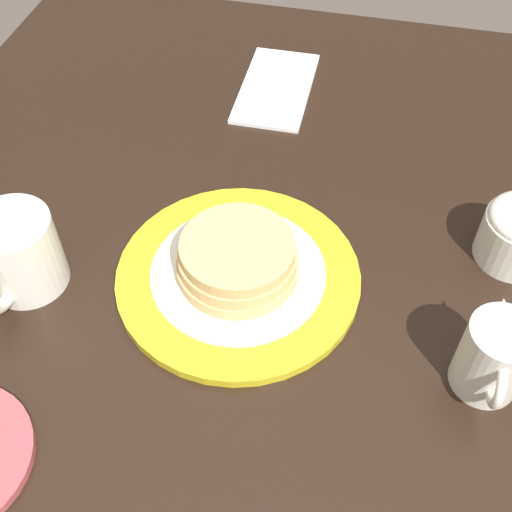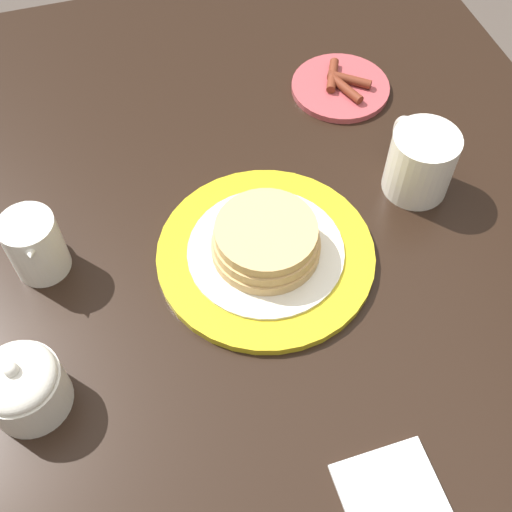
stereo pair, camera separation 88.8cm
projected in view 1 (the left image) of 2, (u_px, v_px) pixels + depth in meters
The scene contains 6 objects.
ground_plane at pixel (239, 512), 1.32m from camera, with size 8.00×8.00×0.00m, color #51473F.
dining_table at pixel (229, 342), 0.83m from camera, with size 1.25×0.97×0.77m.
pancake_plate at pixel (238, 268), 0.72m from camera, with size 0.28×0.28×0.06m.
coffee_mug at pixel (18, 254), 0.70m from camera, with size 0.12×0.09×0.09m.
creamer_pitcher at pixel (494, 356), 0.62m from camera, with size 0.11×0.07×0.09m.
napkin at pixel (276, 88), 0.97m from camera, with size 0.20×0.10×0.01m.
Camera 1 is at (0.43, 0.14, 1.35)m, focal length 45.00 mm.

